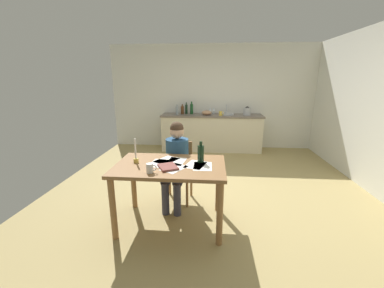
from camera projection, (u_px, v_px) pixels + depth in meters
The scene contains 26 objects.
ground_plane at pixel (210, 188), 4.06m from camera, with size 5.20×5.20×0.04m, color tan.
wall_back at pixel (212, 97), 6.21m from camera, with size 5.20×0.12×2.60m, color silver.
kitchen_counter at pixel (211, 132), 6.09m from camera, with size 2.49×0.64×0.90m.
dining_table at pixel (170, 174), 2.87m from camera, with size 1.29×0.83×0.78m.
chair_at_table at pixel (179, 168), 3.54m from camera, with size 0.43×0.43×0.87m.
person_seated at pixel (176, 159), 3.35m from camera, with size 0.35×0.61×1.19m.
coffee_mug at pixel (150, 168), 2.58m from camera, with size 0.12×0.08×0.10m.
candlestick at pixel (136, 156), 2.88m from camera, with size 0.06×0.06×0.30m.
book_magazine at pixel (168, 167), 2.72m from camera, with size 0.19×0.23×0.02m, color brown.
paper_letter at pixel (167, 160), 2.98m from camera, with size 0.21×0.30×0.00m, color white.
paper_bill at pixel (176, 161), 2.94m from camera, with size 0.21×0.30×0.00m, color white.
paper_envelope at pixel (203, 166), 2.78m from camera, with size 0.21×0.30×0.00m, color white.
paper_receipt at pixel (159, 163), 2.87m from camera, with size 0.21×0.30×0.00m, color white.
paper_notice at pixel (174, 168), 2.72m from camera, with size 0.21×0.30×0.00m, color white.
paper_flyer at pixel (196, 165), 2.83m from camera, with size 0.21×0.30×0.00m, color white.
wine_bottle_on_table at pixel (201, 154), 2.88m from camera, with size 0.08×0.08×0.26m.
sink_unit at pixel (227, 114), 5.94m from camera, with size 0.36×0.36×0.24m.
bottle_oil at pixel (177, 110), 5.96m from camera, with size 0.07×0.07×0.24m.
bottle_vinegar at pixel (182, 110), 6.05m from camera, with size 0.08×0.08×0.24m.
bottle_wine_red at pixel (186, 109), 6.08m from camera, with size 0.06×0.06×0.29m.
bottle_sauce at pixel (192, 109), 6.06m from camera, with size 0.08×0.08×0.31m.
mixing_bowl at pixel (207, 113), 5.90m from camera, with size 0.25×0.25×0.11m, color tan.
stovetop_kettle at pixel (247, 111), 5.87m from camera, with size 0.18×0.18×0.22m.
wine_glass_near_sink at pixel (214, 110), 6.08m from camera, with size 0.07×0.07×0.15m.
wine_glass_by_kettle at pixel (210, 109), 6.09m from camera, with size 0.07×0.07×0.15m.
teacup_on_counter at pixel (221, 113), 5.79m from camera, with size 0.12×0.08×0.11m.
Camera 1 is at (0.02, -3.73, 1.76)m, focal length 22.49 mm.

